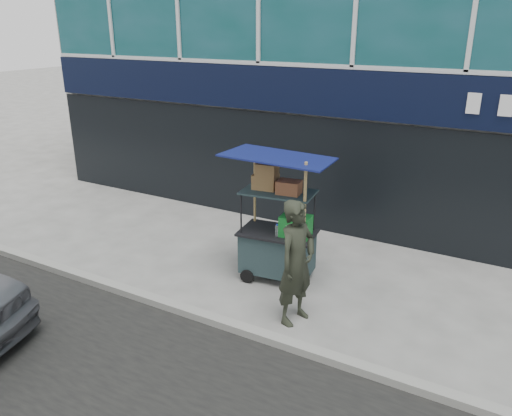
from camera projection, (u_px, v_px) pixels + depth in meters
The scene contains 4 objects.
ground at pixel (249, 326), 7.33m from camera, with size 80.00×80.00×0.00m, color #61605C.
curb at pixel (242, 329), 7.14m from camera, with size 80.00×0.18×0.12m, color gray.
vendor_cart at pixel (278, 236), 8.42m from camera, with size 1.81×1.37×2.27m.
vendor_man at pixel (297, 263), 7.16m from camera, with size 0.69×0.45×1.89m, color black.
Camera 1 is at (3.15, -5.41, 4.18)m, focal length 35.00 mm.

